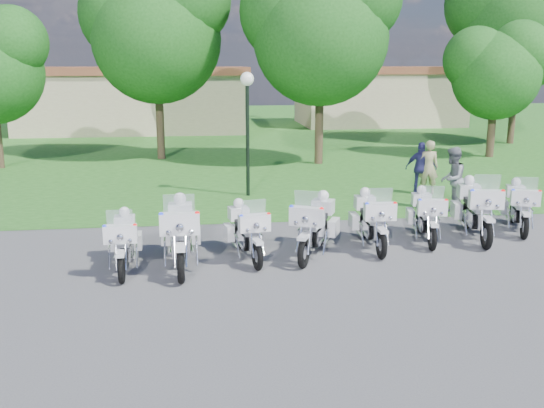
{
  "coord_description": "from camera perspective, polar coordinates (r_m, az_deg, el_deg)",
  "views": [
    {
      "loc": [
        -2.01,
        -13.08,
        4.29
      ],
      "look_at": [
        -0.24,
        1.2,
        0.95
      ],
      "focal_mm": 40.0,
      "sensor_mm": 36.0,
      "label": 1
    }
  ],
  "objects": [
    {
      "name": "ground",
      "position": [
        13.91,
        1.6,
        -4.9
      ],
      "size": [
        100.0,
        100.0,
        0.0
      ],
      "primitive_type": "plane",
      "color": "#4C4C50",
      "rests_on": "ground"
    },
    {
      "name": "tree_3",
      "position": [
        30.17,
        20.29,
        11.95
      ],
      "size": [
        4.67,
        3.99,
        6.23
      ],
      "color": "#38281C",
      "rests_on": "ground"
    },
    {
      "name": "building_west",
      "position": [
        41.33,
        -12.76,
        9.66
      ],
      "size": [
        14.56,
        8.32,
        4.1
      ],
      "color": "tan",
      "rests_on": "ground"
    },
    {
      "name": "motorcycle_5",
      "position": [
        15.49,
        14.26,
        -1.01
      ],
      "size": [
        0.99,
        2.23,
        1.51
      ],
      "rotation": [
        0.0,
        0.0,
        2.96
      ],
      "color": "black",
      "rests_on": "ground"
    },
    {
      "name": "motorcycle_6",
      "position": [
        16.08,
        18.63,
        -0.4
      ],
      "size": [
        1.16,
        2.59,
        1.75
      ],
      "rotation": [
        0.0,
        0.0,
        2.95
      ],
      "color": "black",
      "rests_on": "ground"
    },
    {
      "name": "bystander_a",
      "position": [
        20.89,
        14.5,
        3.33
      ],
      "size": [
        0.74,
        0.58,
        1.82
      ],
      "primitive_type": "imported",
      "rotation": [
        0.0,
        0.0,
        2.91
      ],
      "color": "#9A9468",
      "rests_on": "ground"
    },
    {
      "name": "motorcycle_7",
      "position": [
        17.21,
        22.22,
        -0.14
      ],
      "size": [
        1.23,
        2.21,
        1.54
      ],
      "rotation": [
        0.0,
        0.0,
        2.8
      ],
      "color": "black",
      "rests_on": "ground"
    },
    {
      "name": "tree_4",
      "position": [
        35.93,
        22.29,
        16.14
      ],
      "size": [
        7.71,
        6.58,
        10.28
      ],
      "color": "#38281C",
      "rests_on": "ground"
    },
    {
      "name": "motorcycle_0",
      "position": [
        13.27,
        -13.8,
        -3.41
      ],
      "size": [
        0.77,
        2.18,
        1.47
      ],
      "rotation": [
        0.0,
        0.0,
        3.19
      ],
      "color": "black",
      "rests_on": "ground"
    },
    {
      "name": "bystander_b",
      "position": [
        18.73,
        16.58,
        2.25
      ],
      "size": [
        1.13,
        1.17,
        1.9
      ],
      "primitive_type": "imported",
      "rotation": [
        0.0,
        0.0,
        -2.21
      ],
      "color": "slate",
      "rests_on": "ground"
    },
    {
      "name": "motorcycle_3",
      "position": [
        13.88,
        4.1,
        -2.0
      ],
      "size": [
        1.44,
        2.29,
        1.65
      ],
      "rotation": [
        0.0,
        0.0,
        2.71
      ],
      "color": "black",
      "rests_on": "ground"
    },
    {
      "name": "bystander_c",
      "position": [
        20.96,
        13.85,
        3.29
      ],
      "size": [
        1.1,
        0.76,
        1.74
      ],
      "primitive_type": "imported",
      "rotation": [
        0.0,
        0.0,
        2.78
      ],
      "color": "navy",
      "rests_on": "ground"
    },
    {
      "name": "lamp_post",
      "position": [
        19.8,
        -2.34,
        9.49
      ],
      "size": [
        0.44,
        0.44,
        4.04
      ],
      "color": "black",
      "rests_on": "ground"
    },
    {
      "name": "motorcycle_2",
      "position": [
        13.66,
        -2.45,
        -2.51
      ],
      "size": [
        0.97,
        2.21,
        1.49
      ],
      "rotation": [
        0.0,
        0.0,
        3.32
      ],
      "color": "black",
      "rests_on": "ground"
    },
    {
      "name": "tree_1",
      "position": [
        28.32,
        -10.96,
        16.12
      ],
      "size": [
        6.7,
        5.72,
        8.94
      ],
      "color": "#38281C",
      "rests_on": "ground"
    },
    {
      "name": "motorcycle_4",
      "position": [
        14.65,
        9.33,
        -1.45
      ],
      "size": [
        0.82,
        2.36,
        1.58
      ],
      "rotation": [
        0.0,
        0.0,
        3.1
      ],
      "color": "black",
      "rests_on": "ground"
    },
    {
      "name": "motorcycle_1",
      "position": [
        13.19,
        -8.61,
        -2.69
      ],
      "size": [
        0.88,
        2.63,
        1.77
      ],
      "rotation": [
        0.0,
        0.0,
        3.16
      ],
      "color": "black",
      "rests_on": "ground"
    },
    {
      "name": "tree_2",
      "position": [
        26.54,
        4.48,
        16.49
      ],
      "size": [
        6.68,
        5.7,
        8.91
      ],
      "color": "#38281C",
      "rests_on": "ground"
    },
    {
      "name": "building_east",
      "position": [
        45.06,
        9.9,
        10.04
      ],
      "size": [
        11.44,
        7.28,
        4.1
      ],
      "color": "tan",
      "rests_on": "ground"
    },
    {
      "name": "grass_lawn",
      "position": [
        40.36,
        -4.18,
        6.93
      ],
      "size": [
        100.0,
        48.0,
        0.01
      ],
      "primitive_type": "cube",
      "color": "#245E1D",
      "rests_on": "ground"
    }
  ]
}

